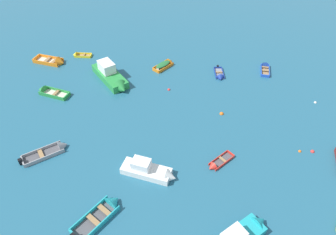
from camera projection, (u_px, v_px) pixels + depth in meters
rowboat_green_back_row_center at (47, 92)px, 37.32m from camera, size 4.35×2.01×1.27m
rowboat_yellow_midfield_right at (78, 55)px, 43.99m from camera, size 2.82×1.25×0.91m
rowboat_turquoise_far_right at (105, 210)px, 25.15m from camera, size 3.53×4.74×1.46m
rowboat_orange_midfield_left at (166, 64)px, 41.88m from camera, size 2.77×3.50×1.14m
motor_launch_white_outer_right at (150, 171)px, 27.81m from camera, size 5.33×2.22×1.93m
rowboat_red_cluster_inner at (216, 165)px, 28.84m from camera, size 2.65×2.96×0.87m
rowboat_grey_back_row_right at (54, 149)px, 30.22m from camera, size 4.18×3.97×1.29m
rowboat_deep_blue_foreground_center at (220, 76)px, 39.96m from camera, size 1.61×3.21×1.01m
rowboat_blue_cluster_outer at (265, 67)px, 41.54m from camera, size 1.21×3.34×1.02m
motor_launch_green_near_right at (111, 77)px, 38.86m from camera, size 6.53×6.52×2.64m
rowboat_orange_far_left at (56, 62)px, 42.41m from camera, size 4.74×2.17×1.55m
mooring_buoy_trailing at (312, 152)px, 30.25m from camera, size 0.40×0.40×0.40m
mooring_buoy_near_foreground at (300, 151)px, 30.28m from camera, size 0.31×0.31×0.31m
mooring_buoy_far_field at (315, 103)px, 36.05m from camera, size 0.32×0.32×0.32m
mooring_buoy_between_boats_right at (222, 114)px, 34.53m from camera, size 0.47×0.47×0.47m
mooring_buoy_between_boats_left at (169, 90)px, 37.96m from camera, size 0.37×0.37×0.37m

